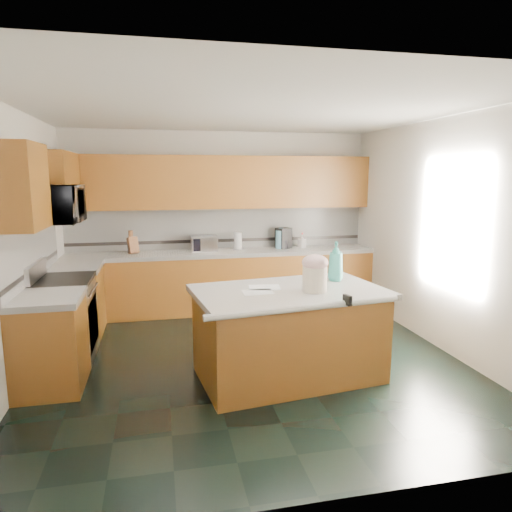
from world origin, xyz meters
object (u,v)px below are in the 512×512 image
object	(u,v)px
knife_block	(133,245)
toaster_oven	(204,244)
soap_bottle_island	(336,261)
island_base	(289,336)
island_top	(289,292)
treat_jar	(315,279)
coffee_maker	(283,238)

from	to	relation	value
knife_block	toaster_oven	xyz separation A→B (m)	(1.04, 0.00, -0.01)
soap_bottle_island	knife_block	size ratio (longest dim) A/B	1.77
island_base	knife_block	world-z (taller)	knife_block
toaster_oven	island_top	bearing A→B (deg)	-75.96
island_top	treat_jar	xyz separation A→B (m)	(0.22, -0.13, 0.15)
island_top	toaster_oven	size ratio (longest dim) A/B	4.83
treat_jar	toaster_oven	bearing A→B (deg)	108.55
island_base	soap_bottle_island	xyz separation A→B (m)	(0.59, 0.26, 0.70)
coffee_maker	toaster_oven	bearing A→B (deg)	161.48
treat_jar	knife_block	world-z (taller)	same
island_base	treat_jar	bearing A→B (deg)	-38.86
island_top	coffee_maker	size ratio (longest dim) A/B	5.88
coffee_maker	treat_jar	bearing A→B (deg)	-118.98
coffee_maker	knife_block	bearing A→B (deg)	160.85
treat_jar	coffee_maker	distance (m)	2.73
island_base	island_top	xyz separation A→B (m)	(0.00, 0.00, 0.46)
island_base	toaster_oven	distance (m)	2.67
island_top	toaster_oven	world-z (taller)	toaster_oven
treat_jar	soap_bottle_island	xyz separation A→B (m)	(0.38, 0.40, 0.09)
island_base	soap_bottle_island	distance (m)	0.96
island_top	treat_jar	bearing A→B (deg)	-38.86
treat_jar	knife_block	bearing A→B (deg)	126.36
treat_jar	knife_block	distance (m)	3.24
island_base	soap_bottle_island	world-z (taller)	soap_bottle_island
treat_jar	coffee_maker	bearing A→B (deg)	82.56
island_base	treat_jar	world-z (taller)	treat_jar
soap_bottle_island	coffee_maker	xyz separation A→B (m)	(0.05, 2.29, -0.05)
knife_block	coffee_maker	world-z (taller)	coffee_maker
toaster_oven	knife_block	bearing A→B (deg)	-179.13
island_top	toaster_oven	distance (m)	2.60
soap_bottle_island	knife_block	xyz separation A→B (m)	(-2.22, 2.26, -0.09)
treat_jar	soap_bottle_island	size ratio (longest dim) A/B	0.59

